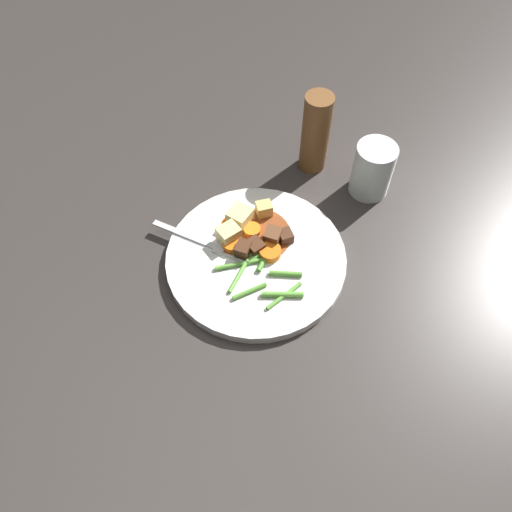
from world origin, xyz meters
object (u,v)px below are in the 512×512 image
Objects in this scene: potato_chunk_2 at (264,209)px; pepper_mill at (316,133)px; dinner_plate at (256,259)px; potato_chunk_0 at (229,234)px; carrot_slice_0 at (231,225)px; meat_chunk_1 at (273,236)px; meat_chunk_3 at (286,236)px; meat_chunk_2 at (256,246)px; water_glass at (372,170)px; fork at (203,242)px; potato_chunk_1 at (240,217)px; carrot_slice_1 at (250,231)px; carrot_slice_3 at (232,244)px; meat_chunk_0 at (243,250)px; carrot_slice_2 at (270,251)px.

pepper_mill is at bearing -42.03° from potato_chunk_2.
potato_chunk_0 is (0.04, 0.04, 0.02)m from dinner_plate.
potato_chunk_2 reaches higher than carrot_slice_0.
meat_chunk_1 reaches higher than meat_chunk_3.
meat_chunk_2 is (-0.03, -0.04, -0.01)m from potato_chunk_0.
carrot_slice_0 is 1.18× the size of potato_chunk_2.
pepper_mill is (0.07, 0.09, 0.03)m from water_glass.
meat_chunk_1 reaches higher than carrot_slice_0.
potato_chunk_1 is at bearing -63.61° from fork.
carrot_slice_1 is 0.85× the size of carrot_slice_3.
potato_chunk_1 is (0.01, -0.02, 0.01)m from carrot_slice_0.
meat_chunk_0 is 0.27m from water_glass.
potato_chunk_0 is 0.04m from fork.
meat_chunk_2 reaches higher than fork.
potato_chunk_0 is at bearing -90.49° from fork.
dinner_plate is 0.03m from carrot_slice_2.
meat_chunk_1 is 0.99× the size of meat_chunk_2.
meat_chunk_3 is at bearing -90.86° from meat_chunk_1.
meat_chunk_3 is (0.00, -0.09, 0.00)m from carrot_slice_3.
carrot_slice_1 is 0.04m from meat_chunk_0.
meat_chunk_0 is (0.00, 0.04, 0.01)m from carrot_slice_2.
potato_chunk_0 is at bearing 145.56° from potato_chunk_1.
meat_chunk_1 is (0.02, -0.01, 0.01)m from carrot_slice_2.
potato_chunk_1 is 0.36× the size of water_glass.
meat_chunk_0 is 0.07m from meat_chunk_3.
meat_chunk_2 is at bearing 116.66° from meat_chunk_1.
carrot_slice_3 is 1.44× the size of meat_chunk_3.
potato_chunk_0 reaches higher than carrot_slice_0.
carrot_slice_0 is 0.19× the size of fork.
meat_chunk_0 is at bearing 142.08° from pepper_mill.
meat_chunk_0 reaches higher than carrot_slice_3.
carrot_slice_0 is (0.06, 0.03, 0.01)m from dinner_plate.
meat_chunk_2 is 0.18× the size of pepper_mill.
carrot_slice_2 is 1.04× the size of potato_chunk_0.
pepper_mill is (0.16, -0.14, 0.05)m from carrot_slice_1.
carrot_slice_3 is 0.28m from water_glass.
meat_chunk_3 is (0.03, -0.05, 0.02)m from dinner_plate.
meat_chunk_2 is 1.18× the size of meat_chunk_3.
carrot_slice_0 is 0.89× the size of potato_chunk_0.
potato_chunk_1 is (0.05, -0.02, 0.01)m from carrot_slice_3.
dinner_plate is 8.70× the size of carrot_slice_3.
meat_chunk_2 is at bearing 65.81° from carrot_slice_2.
carrot_slice_2 is 1.38× the size of potato_chunk_2.
carrot_slice_1 is at bearing -120.40° from carrot_slice_0.
meat_chunk_3 is at bearing -51.52° from carrot_slice_2.
carrot_slice_0 is at bearing 27.34° from dinner_plate.
dinner_plate is at bearing -152.66° from carrot_slice_0.
carrot_slice_2 is at bearing -114.19° from meat_chunk_2.
potato_chunk_2 and meat_chunk_1 have the same top height.
carrot_slice_3 is 1.29× the size of meat_chunk_0.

